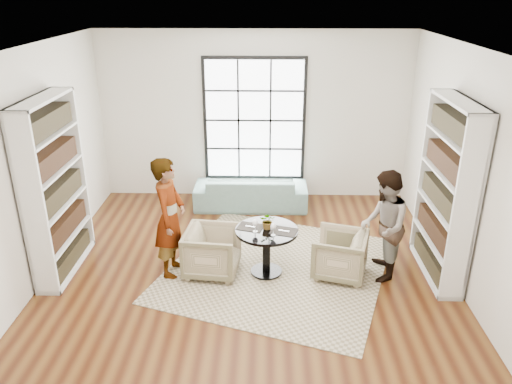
{
  "coord_description": "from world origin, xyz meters",
  "views": [
    {
      "loc": [
        0.24,
        -5.71,
        3.69
      ],
      "look_at": [
        0.09,
        0.4,
        1.13
      ],
      "focal_mm": 35.0,
      "sensor_mm": 36.0,
      "label": 1
    }
  ],
  "objects_px": {
    "pedestal_table": "(267,241)",
    "person_left": "(170,218)",
    "wine_glass_left": "(255,223)",
    "armchair_right": "(340,255)",
    "armchair_left": "(212,251)",
    "wine_glass_right": "(273,227)",
    "sofa": "(251,191)",
    "flower_centerpiece": "(268,221)",
    "person_right": "(384,226)"
  },
  "relations": [
    {
      "from": "pedestal_table",
      "to": "person_left",
      "type": "bearing_deg",
      "value": -179.98
    },
    {
      "from": "wine_glass_left",
      "to": "pedestal_table",
      "type": "bearing_deg",
      "value": 25.98
    },
    {
      "from": "armchair_right",
      "to": "wine_glass_left",
      "type": "xyz_separation_m",
      "value": [
        -1.14,
        -0.05,
        0.48
      ]
    },
    {
      "from": "armchair_left",
      "to": "wine_glass_right",
      "type": "relative_size",
      "value": 4.23
    },
    {
      "from": "wine_glass_right",
      "to": "armchair_left",
      "type": "bearing_deg",
      "value": 168.26
    },
    {
      "from": "sofa",
      "to": "flower_centerpiece",
      "type": "height_order",
      "value": "flower_centerpiece"
    },
    {
      "from": "armchair_left",
      "to": "person_left",
      "type": "xyz_separation_m",
      "value": [
        -0.55,
        -0.0,
        0.5
      ]
    },
    {
      "from": "pedestal_table",
      "to": "person_right",
      "type": "height_order",
      "value": "person_right"
    },
    {
      "from": "person_left",
      "to": "wine_glass_right",
      "type": "distance_m",
      "value": 1.38
    },
    {
      "from": "pedestal_table",
      "to": "person_left",
      "type": "relative_size",
      "value": 0.51
    },
    {
      "from": "pedestal_table",
      "to": "sofa",
      "type": "xyz_separation_m",
      "value": [
        -0.29,
        2.24,
        -0.2
      ]
    },
    {
      "from": "person_right",
      "to": "wine_glass_left",
      "type": "distance_m",
      "value": 1.69
    },
    {
      "from": "person_right",
      "to": "armchair_right",
      "type": "bearing_deg",
      "value": -81.6
    },
    {
      "from": "sofa",
      "to": "person_right",
      "type": "relative_size",
      "value": 1.31
    },
    {
      "from": "armchair_left",
      "to": "person_right",
      "type": "distance_m",
      "value": 2.31
    },
    {
      "from": "person_left",
      "to": "pedestal_table",
      "type": "bearing_deg",
      "value": -84.04
    },
    {
      "from": "armchair_right",
      "to": "wine_glass_right",
      "type": "bearing_deg",
      "value": -64.57
    },
    {
      "from": "pedestal_table",
      "to": "person_right",
      "type": "bearing_deg",
      "value": -0.93
    },
    {
      "from": "wine_glass_left",
      "to": "flower_centerpiece",
      "type": "bearing_deg",
      "value": 30.67
    },
    {
      "from": "flower_centerpiece",
      "to": "sofa",
      "type": "bearing_deg",
      "value": 97.73
    },
    {
      "from": "person_left",
      "to": "wine_glass_left",
      "type": "xyz_separation_m",
      "value": [
        1.13,
        -0.07,
        -0.03
      ]
    },
    {
      "from": "person_left",
      "to": "wine_glass_left",
      "type": "bearing_deg",
      "value": -87.75
    },
    {
      "from": "person_right",
      "to": "flower_centerpiece",
      "type": "height_order",
      "value": "person_right"
    },
    {
      "from": "armchair_left",
      "to": "person_right",
      "type": "xyz_separation_m",
      "value": [
        2.27,
        -0.02,
        0.43
      ]
    },
    {
      "from": "sofa",
      "to": "wine_glass_right",
      "type": "relative_size",
      "value": 11.6
    },
    {
      "from": "person_right",
      "to": "wine_glass_right",
      "type": "height_order",
      "value": "person_right"
    },
    {
      "from": "person_left",
      "to": "flower_centerpiece",
      "type": "distance_m",
      "value": 1.3
    },
    {
      "from": "armchair_right",
      "to": "wine_glass_right",
      "type": "height_order",
      "value": "wine_glass_right"
    },
    {
      "from": "armchair_left",
      "to": "wine_glass_left",
      "type": "distance_m",
      "value": 0.75
    },
    {
      "from": "pedestal_table",
      "to": "wine_glass_left",
      "type": "xyz_separation_m",
      "value": [
        -0.15,
        -0.07,
        0.31
      ]
    },
    {
      "from": "pedestal_table",
      "to": "armchair_right",
      "type": "distance_m",
      "value": 1.0
    },
    {
      "from": "sofa",
      "to": "person_left",
      "type": "bearing_deg",
      "value": 65.94
    },
    {
      "from": "armchair_left",
      "to": "person_left",
      "type": "bearing_deg",
      "value": 96.06
    },
    {
      "from": "wine_glass_right",
      "to": "flower_centerpiece",
      "type": "distance_m",
      "value": 0.21
    },
    {
      "from": "sofa",
      "to": "wine_glass_right",
      "type": "distance_m",
      "value": 2.49
    },
    {
      "from": "sofa",
      "to": "wine_glass_right",
      "type": "bearing_deg",
      "value": 98.73
    },
    {
      "from": "wine_glass_left",
      "to": "armchair_left",
      "type": "bearing_deg",
      "value": 172.87
    },
    {
      "from": "armchair_right",
      "to": "pedestal_table",
      "type": "bearing_deg",
      "value": -75.23
    },
    {
      "from": "armchair_left",
      "to": "armchair_right",
      "type": "bearing_deg",
      "value": -84.75
    },
    {
      "from": "pedestal_table",
      "to": "flower_centerpiece",
      "type": "distance_m",
      "value": 0.3
    },
    {
      "from": "armchair_right",
      "to": "wine_glass_right",
      "type": "relative_size",
      "value": 4.07
    },
    {
      "from": "sofa",
      "to": "wine_glass_left",
      "type": "height_order",
      "value": "wine_glass_left"
    },
    {
      "from": "wine_glass_left",
      "to": "wine_glass_right",
      "type": "relative_size",
      "value": 1.03
    },
    {
      "from": "sofa",
      "to": "wine_glass_left",
      "type": "relative_size",
      "value": 11.3
    },
    {
      "from": "sofa",
      "to": "flower_centerpiece",
      "type": "bearing_deg",
      "value": 97.69
    },
    {
      "from": "person_left",
      "to": "person_right",
      "type": "relative_size",
      "value": 1.1
    },
    {
      "from": "person_left",
      "to": "person_right",
      "type": "distance_m",
      "value": 2.82
    },
    {
      "from": "person_left",
      "to": "sofa",
      "type": "bearing_deg",
      "value": -18.1
    },
    {
      "from": "pedestal_table",
      "to": "armchair_left",
      "type": "bearing_deg",
      "value": -179.96
    },
    {
      "from": "flower_centerpiece",
      "to": "wine_glass_right",
      "type": "bearing_deg",
      "value": -69.98
    }
  ]
}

